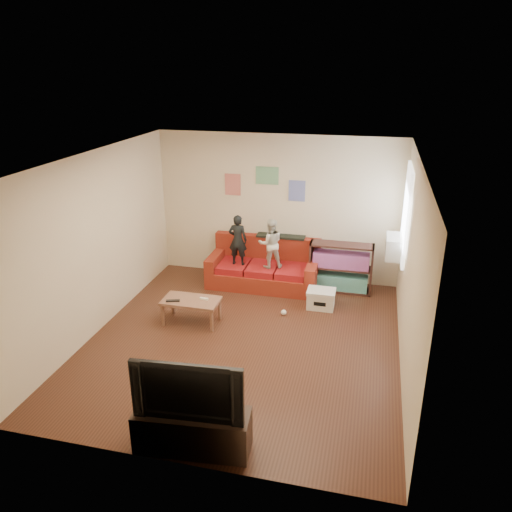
% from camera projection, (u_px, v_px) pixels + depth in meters
% --- Properties ---
extents(room_shell, '(4.52, 5.02, 2.72)m').
position_uv_depth(room_shell, '(242.00, 256.00, 6.92)').
color(room_shell, '#4F2A1C').
rests_on(room_shell, ground).
extents(sofa, '(1.99, 0.92, 0.88)m').
position_uv_depth(sofa, '(264.00, 269.00, 9.21)').
color(sofa, maroon).
rests_on(sofa, ground).
extents(child_a, '(0.34, 0.22, 0.93)m').
position_uv_depth(child_a, '(238.00, 240.00, 8.94)').
color(child_a, black).
rests_on(child_a, sofa).
extents(child_b, '(0.53, 0.47, 0.90)m').
position_uv_depth(child_b, '(270.00, 244.00, 8.82)').
color(child_b, beige).
rests_on(child_b, sofa).
extents(coffee_table, '(0.89, 0.49, 0.40)m').
position_uv_depth(coffee_table, '(191.00, 303.00, 7.81)').
color(coffee_table, '#8E604A').
rests_on(coffee_table, ground).
extents(remote, '(0.22, 0.11, 0.02)m').
position_uv_depth(remote, '(173.00, 301.00, 7.73)').
color(remote, black).
rests_on(remote, coffee_table).
extents(game_controller, '(0.14, 0.05, 0.03)m').
position_uv_depth(game_controller, '(204.00, 299.00, 7.79)').
color(game_controller, white).
rests_on(game_controller, coffee_table).
extents(bookshelf, '(1.11, 0.33, 0.89)m').
position_uv_depth(bookshelf, '(340.00, 270.00, 8.91)').
color(bookshelf, '#3F221E').
rests_on(bookshelf, ground).
extents(window, '(0.04, 1.08, 1.48)m').
position_uv_depth(window, '(406.00, 214.00, 7.82)').
color(window, white).
rests_on(window, room_shell).
extents(ac_unit, '(0.28, 0.55, 0.35)m').
position_uv_depth(ac_unit, '(394.00, 247.00, 8.05)').
color(ac_unit, '#B7B2A3').
rests_on(ac_unit, window).
extents(artwork_left, '(0.30, 0.01, 0.40)m').
position_uv_depth(artwork_left, '(233.00, 185.00, 9.21)').
color(artwork_left, '#D87266').
rests_on(artwork_left, room_shell).
extents(artwork_center, '(0.42, 0.01, 0.32)m').
position_uv_depth(artwork_center, '(267.00, 176.00, 9.00)').
color(artwork_center, '#72B27F').
rests_on(artwork_center, room_shell).
extents(artwork_right, '(0.30, 0.01, 0.38)m').
position_uv_depth(artwork_right, '(297.00, 191.00, 8.97)').
color(artwork_right, '#727FCC').
rests_on(artwork_right, room_shell).
extents(file_box, '(0.47, 0.36, 0.32)m').
position_uv_depth(file_box, '(321.00, 299.00, 8.36)').
color(file_box, white).
rests_on(file_box, ground).
extents(tv_stand, '(1.26, 0.52, 0.46)m').
position_uv_depth(tv_stand, '(193.00, 430.00, 5.28)').
color(tv_stand, '#3D2B24').
rests_on(tv_stand, ground).
extents(television, '(1.17, 0.25, 0.67)m').
position_uv_depth(television, '(190.00, 386.00, 5.08)').
color(television, black).
rests_on(television, tv_stand).
extents(tissue, '(0.11, 0.11, 0.09)m').
position_uv_depth(tissue, '(284.00, 312.00, 8.15)').
color(tissue, white).
rests_on(tissue, ground).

